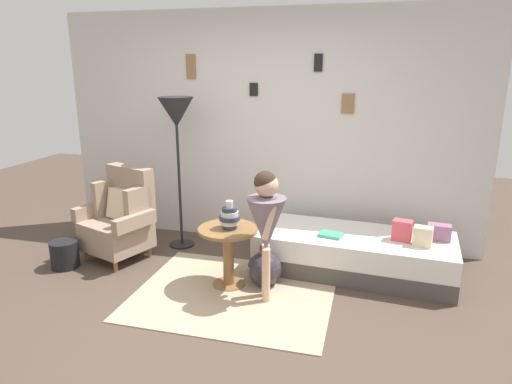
{
  "coord_description": "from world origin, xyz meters",
  "views": [
    {
      "loc": [
        1.2,
        -3.03,
        2.0
      ],
      "look_at": [
        0.15,
        0.95,
        0.85
      ],
      "focal_mm": 31.86,
      "sensor_mm": 36.0,
      "label": 1
    }
  ],
  "objects_px": {
    "side_table": "(228,245)",
    "book_on_daybed": "(331,235)",
    "person_child": "(266,219)",
    "armchair": "(121,218)",
    "floor_lamp": "(176,119)",
    "magazine_basket": "(65,254)",
    "vase_striped": "(230,217)",
    "demijohn_near": "(264,268)",
    "daybed": "(354,253)"
  },
  "relations": [
    {
      "from": "vase_striped",
      "to": "book_on_daybed",
      "type": "distance_m",
      "value": 1.03
    },
    {
      "from": "armchair",
      "to": "floor_lamp",
      "type": "height_order",
      "value": "floor_lamp"
    },
    {
      "from": "side_table",
      "to": "book_on_daybed",
      "type": "bearing_deg",
      "value": 28.5
    },
    {
      "from": "floor_lamp",
      "to": "daybed",
      "type": "bearing_deg",
      "value": -6.15
    },
    {
      "from": "side_table",
      "to": "demijohn_near",
      "type": "bearing_deg",
      "value": 16.32
    },
    {
      "from": "floor_lamp",
      "to": "magazine_basket",
      "type": "height_order",
      "value": "floor_lamp"
    },
    {
      "from": "daybed",
      "to": "floor_lamp",
      "type": "height_order",
      "value": "floor_lamp"
    },
    {
      "from": "person_child",
      "to": "armchair",
      "type": "bearing_deg",
      "value": 163.18
    },
    {
      "from": "daybed",
      "to": "floor_lamp",
      "type": "relative_size",
      "value": 1.16
    },
    {
      "from": "side_table",
      "to": "book_on_daybed",
      "type": "xyz_separation_m",
      "value": [
        0.89,
        0.48,
        0.01
      ]
    },
    {
      "from": "armchair",
      "to": "side_table",
      "type": "xyz_separation_m",
      "value": [
        1.32,
        -0.35,
        -0.03
      ]
    },
    {
      "from": "vase_striped",
      "to": "floor_lamp",
      "type": "distance_m",
      "value": 1.41
    },
    {
      "from": "daybed",
      "to": "vase_striped",
      "type": "xyz_separation_m",
      "value": [
        -1.1,
        -0.6,
        0.48
      ]
    },
    {
      "from": "daybed",
      "to": "side_table",
      "type": "distance_m",
      "value": 1.28
    },
    {
      "from": "armchair",
      "to": "floor_lamp",
      "type": "distance_m",
      "value": 1.21
    },
    {
      "from": "person_child",
      "to": "book_on_daybed",
      "type": "bearing_deg",
      "value": 52.95
    },
    {
      "from": "vase_striped",
      "to": "floor_lamp",
      "type": "bearing_deg",
      "value": 136.33
    },
    {
      "from": "side_table",
      "to": "floor_lamp",
      "type": "distance_m",
      "value": 1.56
    },
    {
      "from": "armchair",
      "to": "person_child",
      "type": "relative_size",
      "value": 0.83
    },
    {
      "from": "vase_striped",
      "to": "magazine_basket",
      "type": "bearing_deg",
      "value": -178.61
    },
    {
      "from": "person_child",
      "to": "book_on_daybed",
      "type": "height_order",
      "value": "person_child"
    },
    {
      "from": "floor_lamp",
      "to": "demijohn_near",
      "type": "bearing_deg",
      "value": -31.78
    },
    {
      "from": "person_child",
      "to": "magazine_basket",
      "type": "distance_m",
      "value": 2.24
    },
    {
      "from": "person_child",
      "to": "side_table",
      "type": "bearing_deg",
      "value": 157.37
    },
    {
      "from": "daybed",
      "to": "vase_striped",
      "type": "bearing_deg",
      "value": -151.23
    },
    {
      "from": "magazine_basket",
      "to": "side_table",
      "type": "bearing_deg",
      "value": 1.48
    },
    {
      "from": "demijohn_near",
      "to": "magazine_basket",
      "type": "bearing_deg",
      "value": -176.15
    },
    {
      "from": "side_table",
      "to": "demijohn_near",
      "type": "relative_size",
      "value": 1.4
    },
    {
      "from": "daybed",
      "to": "book_on_daybed",
      "type": "xyz_separation_m",
      "value": [
        -0.23,
        -0.12,
        0.22
      ]
    },
    {
      "from": "side_table",
      "to": "vase_striped",
      "type": "distance_m",
      "value": 0.27
    },
    {
      "from": "armchair",
      "to": "floor_lamp",
      "type": "xyz_separation_m",
      "value": [
        0.49,
        0.46,
        1.01
      ]
    },
    {
      "from": "book_on_daybed",
      "to": "floor_lamp",
      "type": "bearing_deg",
      "value": 169.25
    },
    {
      "from": "side_table",
      "to": "magazine_basket",
      "type": "relative_size",
      "value": 2.04
    },
    {
      "from": "side_table",
      "to": "demijohn_near",
      "type": "height_order",
      "value": "side_table"
    },
    {
      "from": "armchair",
      "to": "magazine_basket",
      "type": "xyz_separation_m",
      "value": [
        -0.43,
        -0.4,
        -0.3
      ]
    },
    {
      "from": "floor_lamp",
      "to": "armchair",
      "type": "bearing_deg",
      "value": -136.75
    },
    {
      "from": "floor_lamp",
      "to": "demijohn_near",
      "type": "xyz_separation_m",
      "value": [
        1.15,
        -0.71,
        -1.29
      ]
    },
    {
      "from": "book_on_daybed",
      "to": "magazine_basket",
      "type": "height_order",
      "value": "book_on_daybed"
    },
    {
      "from": "daybed",
      "to": "magazine_basket",
      "type": "height_order",
      "value": "daybed"
    },
    {
      "from": "person_child",
      "to": "magazine_basket",
      "type": "xyz_separation_m",
      "value": [
        -2.15,
        0.12,
        -0.61
      ]
    },
    {
      "from": "armchair",
      "to": "floor_lamp",
      "type": "relative_size",
      "value": 0.58
    },
    {
      "from": "book_on_daybed",
      "to": "daybed",
      "type": "bearing_deg",
      "value": 27.42
    },
    {
      "from": "book_on_daybed",
      "to": "demijohn_near",
      "type": "xyz_separation_m",
      "value": [
        -0.57,
        -0.39,
        -0.25
      ]
    },
    {
      "from": "person_child",
      "to": "book_on_daybed",
      "type": "relative_size",
      "value": 5.3
    },
    {
      "from": "demijohn_near",
      "to": "magazine_basket",
      "type": "height_order",
      "value": "demijohn_near"
    },
    {
      "from": "side_table",
      "to": "person_child",
      "type": "height_order",
      "value": "person_child"
    },
    {
      "from": "vase_striped",
      "to": "person_child",
      "type": "distance_m",
      "value": 0.42
    },
    {
      "from": "daybed",
      "to": "magazine_basket",
      "type": "bearing_deg",
      "value": -167.32
    },
    {
      "from": "vase_striped",
      "to": "person_child",
      "type": "bearing_deg",
      "value": -23.3
    },
    {
      "from": "book_on_daybed",
      "to": "demijohn_near",
      "type": "relative_size",
      "value": 0.54
    }
  ]
}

